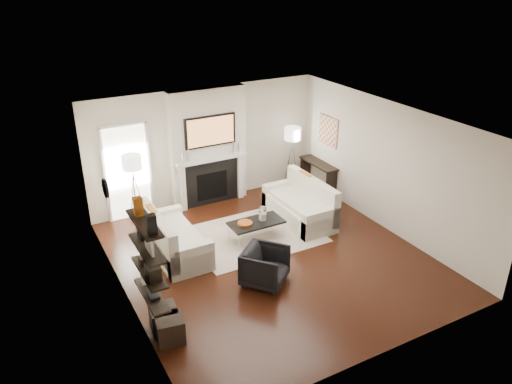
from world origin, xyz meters
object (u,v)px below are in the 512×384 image
loveseat_left_base (176,244)px  lamp_right_shade (293,134)px  coffee_table (256,223)px  ottoman_near (164,319)px  armchair (265,265)px  lamp_left_shade (132,162)px  loveseat_right_base (299,212)px

loveseat_left_base → lamp_right_shade: (3.59, 1.53, 1.24)m
coffee_table → ottoman_near: bearing=-145.9°
coffee_table → armchair: armchair is taller
lamp_left_shade → loveseat_left_base: bearing=-78.4°
loveseat_left_base → lamp_left_shade: lamp_left_shade is taller
lamp_right_shade → ottoman_near: size_ratio=1.00×
loveseat_left_base → coffee_table: size_ratio=1.64×
coffee_table → ottoman_near: size_ratio=2.75×
coffee_table → lamp_right_shade: size_ratio=2.75×
loveseat_right_base → coffee_table: bearing=-165.8°
loveseat_left_base → loveseat_right_base: 2.85m
lamp_left_shade → ottoman_near: lamp_left_shade is taller
lamp_right_shade → ottoman_near: 5.87m
ottoman_near → loveseat_left_base: bearing=64.9°
loveseat_right_base → lamp_right_shade: bearing=63.7°
loveseat_left_base → lamp_right_shade: lamp_right_shade is taller
coffee_table → ottoman_near: 3.09m
armchair → lamp_right_shade: size_ratio=1.84×
lamp_left_shade → lamp_right_shade: 3.90m
lamp_left_shade → ottoman_near: 3.78m
lamp_right_shade → ottoman_near: bearing=-142.0°
armchair → lamp_left_shade: (-1.35, 3.17, 1.08)m
lamp_right_shade → lamp_left_shade: bearing=-179.8°
loveseat_right_base → lamp_right_shade: (0.74, 1.49, 1.24)m
loveseat_right_base → armchair: size_ratio=2.44×
loveseat_right_base → coffee_table: (-1.23, -0.31, 0.19)m
armchair → lamp_left_shade: 3.62m
coffee_table → armchair: (-0.58, -1.39, -0.03)m
armchair → ottoman_near: armchair is taller
armchair → lamp_left_shade: lamp_left_shade is taller
armchair → lamp_right_shade: (2.55, 3.19, 1.08)m
loveseat_left_base → lamp_left_shade: size_ratio=4.50×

